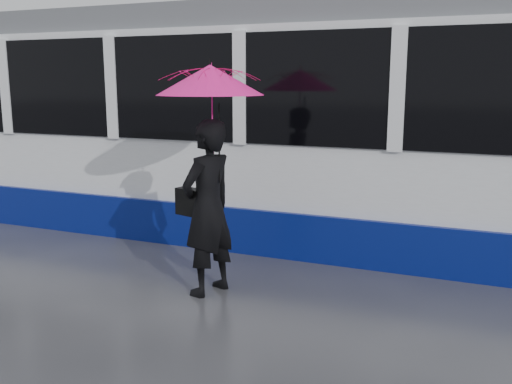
% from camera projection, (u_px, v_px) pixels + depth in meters
% --- Properties ---
extents(ground, '(90.00, 90.00, 0.00)m').
position_uv_depth(ground, '(253.00, 292.00, 6.33)').
color(ground, '#2F2F35').
rests_on(ground, ground).
extents(rails, '(34.00, 1.51, 0.02)m').
position_uv_depth(rails, '(318.00, 235.00, 8.59)').
color(rails, '#3F3D38').
rests_on(rails, ground).
extents(tram, '(26.00, 2.56, 3.35)m').
position_uv_depth(tram, '(187.00, 123.00, 9.12)').
color(tram, white).
rests_on(tram, ground).
extents(woman, '(0.63, 0.80, 1.91)m').
position_uv_depth(woman, '(208.00, 208.00, 6.13)').
color(woman, black).
rests_on(woman, ground).
extents(umbrella, '(1.39, 1.39, 1.29)m').
position_uv_depth(umbrella, '(210.00, 101.00, 5.90)').
color(umbrella, '#FF158B').
rests_on(umbrella, ground).
extents(handbag, '(0.37, 0.24, 0.48)m').
position_uv_depth(handbag, '(191.00, 202.00, 6.23)').
color(handbag, black).
rests_on(handbag, ground).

